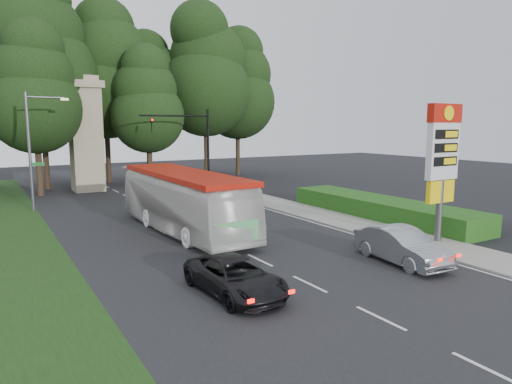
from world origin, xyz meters
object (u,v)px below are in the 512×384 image
sedan_silver (401,246)px  suv_charcoal (235,277)px  streetlight_signs (33,146)px  gas_station_pylon (443,154)px  transit_bus (184,202)px  traffic_signal_mast (194,139)px  monument (86,133)px

sedan_silver → suv_charcoal: sedan_silver is taller
streetlight_signs → sedan_silver: size_ratio=1.74×
gas_station_pylon → transit_bus: (-9.93, 8.75, -2.78)m
traffic_signal_mast → streetlight_signs: bearing=-171.1°
streetlight_signs → transit_bus: size_ratio=0.67×
monument → transit_bus: 19.61m
suv_charcoal → monument: bearing=86.2°
gas_station_pylon → suv_charcoal: 12.63m
transit_bus → sedan_silver: (5.71, -10.12, -0.91)m
transit_bus → sedan_silver: size_ratio=2.59×
monument → sedan_silver: (6.98, -29.38, -4.35)m
gas_station_pylon → streetlight_signs: (-16.19, 20.01, -0.01)m
gas_station_pylon → suv_charcoal: (-12.00, -0.92, -3.81)m
traffic_signal_mast → transit_bus: traffic_signal_mast is taller
streetlight_signs → suv_charcoal: size_ratio=1.75×
sedan_silver → gas_station_pylon: bearing=24.4°
monument → sedan_silver: size_ratio=2.18×
sedan_silver → streetlight_signs: bearing=125.5°
gas_station_pylon → sedan_silver: 5.77m
suv_charcoal → gas_station_pylon: bearing=2.2°
traffic_signal_mast → suv_charcoal: (-8.48, -22.93, -4.04)m
streetlight_signs → transit_bus: streetlight_signs is taller
gas_station_pylon → streetlight_signs: bearing=129.0°
traffic_signal_mast → monument: size_ratio=0.72×
gas_station_pylon → sedan_silver: size_ratio=1.49×
transit_bus → suv_charcoal: size_ratio=2.62×
gas_station_pylon → transit_bus: size_ratio=0.57×
transit_bus → sedan_silver: bearing=-62.6°
streetlight_signs → monument: size_ratio=0.80×
gas_station_pylon → traffic_signal_mast: bearing=99.1°
streetlight_signs → transit_bus: bearing=-61.0°
traffic_signal_mast → streetlight_signs: (-12.67, -1.99, -0.23)m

